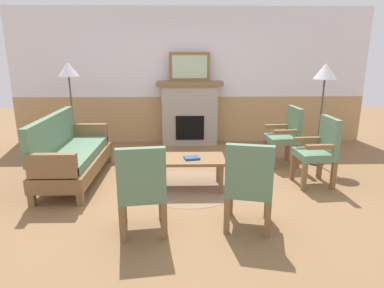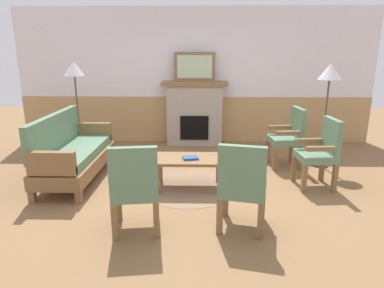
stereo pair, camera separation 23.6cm
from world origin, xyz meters
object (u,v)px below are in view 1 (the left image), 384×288
at_px(armchair_near_fireplace, 286,134).
at_px(floor_lamp_by_chairs, 325,78).
at_px(fireplace, 190,113).
at_px(armchair_front_left, 142,186).
at_px(coffee_table, 190,161).
at_px(book_on_table, 192,158).
at_px(floor_lamp_by_couch, 69,75).
at_px(armchair_front_center, 249,182).
at_px(framed_picture, 190,67).
at_px(armchair_by_window_left, 319,148).
at_px(couch, 71,155).

relative_size(armchair_near_fireplace, floor_lamp_by_chairs, 0.58).
relative_size(fireplace, armchair_front_left, 1.33).
relative_size(coffee_table, armchair_front_left, 0.98).
bearing_deg(book_on_table, floor_lamp_by_couch, 141.29).
xyz_separation_m(armchair_front_center, floor_lamp_by_couch, (-2.71, 2.81, 0.91)).
bearing_deg(framed_picture, coffee_table, -90.95).
bearing_deg(armchair_near_fireplace, fireplace, 139.62).
bearing_deg(armchair_near_fireplace, armchair_front_left, -134.13).
bearing_deg(book_on_table, armchair_by_window_left, 4.51).
xyz_separation_m(fireplace, armchair_near_fireplace, (1.58, -1.34, -0.11)).
height_order(framed_picture, armchair_near_fireplace, framed_picture).
bearing_deg(coffee_table, armchair_front_left, -112.57).
bearing_deg(armchair_front_center, floor_lamp_by_chairs, 53.56).
xyz_separation_m(framed_picture, armchair_front_center, (0.57, -3.47, -1.02)).
relative_size(armchair_near_fireplace, armchair_by_window_left, 1.00).
height_order(fireplace, couch, fireplace).
bearing_deg(floor_lamp_by_chairs, floor_lamp_by_couch, 171.00).
relative_size(armchair_by_window_left, floor_lamp_by_couch, 0.58).
relative_size(book_on_table, floor_lamp_by_chairs, 0.12).
relative_size(armchair_near_fireplace, armchair_front_center, 1.00).
height_order(couch, armchair_by_window_left, same).
bearing_deg(couch, framed_picture, 48.75).
distance_m(fireplace, floor_lamp_by_chairs, 2.64).
relative_size(framed_picture, book_on_table, 3.92).
xyz_separation_m(couch, floor_lamp_by_chairs, (3.90, 0.68, 1.05)).
bearing_deg(armchair_front_left, armchair_front_center, 3.84).
xyz_separation_m(framed_picture, armchair_near_fireplace, (1.58, -1.35, -1.02)).
bearing_deg(armchair_front_left, floor_lamp_by_chairs, 39.36).
relative_size(armchair_front_center, floor_lamp_by_chairs, 0.58).
relative_size(coffee_table, floor_lamp_by_couch, 0.57).
bearing_deg(floor_lamp_by_chairs, coffee_table, -155.87).
xyz_separation_m(framed_picture, coffee_table, (-0.04, -2.31, -1.17)).
relative_size(framed_picture, armchair_near_fireplace, 0.82).
bearing_deg(book_on_table, framed_picture, 89.72).
height_order(armchair_near_fireplace, armchair_by_window_left, same).
bearing_deg(armchair_near_fireplace, coffee_table, -149.15).
xyz_separation_m(floor_lamp_by_couch, floor_lamp_by_chairs, (4.28, -0.68, 0.00)).
bearing_deg(coffee_table, book_on_table, -63.86).
bearing_deg(armchair_by_window_left, floor_lamp_by_chairs, 69.07).
xyz_separation_m(coffee_table, armchair_front_center, (0.60, -1.15, 0.15)).
xyz_separation_m(book_on_table, armchair_near_fireplace, (1.59, 1.02, 0.08)).
bearing_deg(armchair_front_left, floor_lamp_by_couch, 118.93).
height_order(couch, floor_lamp_by_chairs, floor_lamp_by_chairs).
bearing_deg(floor_lamp_by_chairs, armchair_by_window_left, -110.93).
relative_size(couch, armchair_front_center, 1.84).
bearing_deg(framed_picture, fireplace, -90.00).
xyz_separation_m(coffee_table, armchair_front_left, (-0.51, -1.23, 0.15)).
height_order(book_on_table, armchair_front_center, armchair_front_center).
bearing_deg(fireplace, couch, -131.25).
xyz_separation_m(book_on_table, floor_lamp_by_chairs, (2.15, 1.03, 1.00)).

